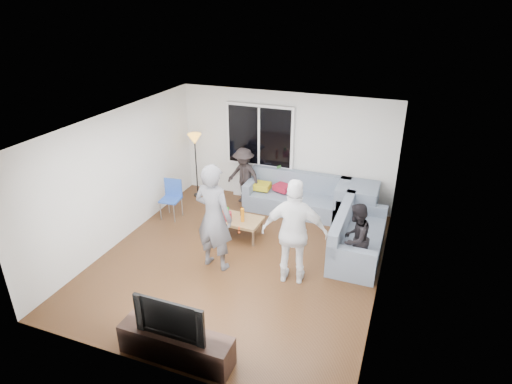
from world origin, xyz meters
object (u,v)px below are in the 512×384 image
at_px(coffee_table, 235,227).
at_px(player_right, 295,233).
at_px(player_left, 214,217).
at_px(tv_console, 176,345).
at_px(spectator_right, 355,239).
at_px(spectator_back, 244,176).
at_px(television, 173,315).
at_px(side_chair, 171,200).
at_px(sofa_back_section, 296,194).
at_px(sofa_right_section, 359,234).
at_px(floor_lamp, 196,166).

xyz_separation_m(coffee_table, player_right, (1.54, -1.03, 0.74)).
distance_m(player_left, tv_console, 2.35).
relative_size(spectator_right, spectator_back, 0.97).
bearing_deg(television, player_right, 66.50).
bearing_deg(coffee_table, side_chair, 172.31).
bearing_deg(television, spectator_back, 101.40).
relative_size(coffee_table, player_left, 0.56).
bearing_deg(spectator_right, television, -14.15).
bearing_deg(sofa_back_section, tv_console, -93.77).
bearing_deg(sofa_right_section, side_chair, 90.06).
bearing_deg(television, side_chair, 121.76).
relative_size(coffee_table, spectator_right, 0.84).
bearing_deg(side_chair, spectator_back, 41.13).
distance_m(coffee_table, floor_lamp, 2.24).
relative_size(side_chair, floor_lamp, 0.55).
height_order(spectator_back, television, spectator_back).
bearing_deg(spectator_back, sofa_back_section, 13.05).
height_order(sofa_back_section, side_chair, side_chair).
height_order(sofa_right_section, coffee_table, sofa_right_section).
xyz_separation_m(spectator_right, spectator_back, (-2.87, 1.89, 0.02)).
xyz_separation_m(sofa_back_section, coffee_table, (-0.87, -1.48, -0.22)).
relative_size(sofa_back_section, coffee_table, 2.09).
bearing_deg(tv_console, spectator_back, 101.40).
bearing_deg(spectator_right, coffee_table, -79.81).
bearing_deg(spectator_right, spectator_back, -104.42).
relative_size(sofa_back_section, spectator_back, 1.71).
distance_m(spectator_right, tv_console, 3.50).
bearing_deg(spectator_right, player_right, -35.69).
height_order(sofa_right_section, player_left, player_left).
relative_size(sofa_right_section, spectator_right, 1.53).
bearing_deg(player_right, television, 57.55).
relative_size(floor_lamp, player_left, 0.79).
distance_m(sofa_back_section, player_right, 2.65).
distance_m(sofa_right_section, spectator_back, 3.15).
height_order(sofa_right_section, player_right, player_right).
relative_size(sofa_right_section, floor_lamp, 1.28).
bearing_deg(coffee_table, floor_lamp, 138.10).
bearing_deg(player_left, tv_console, 109.98).
distance_m(coffee_table, spectator_right, 2.53).
relative_size(sofa_right_section, spectator_back, 1.48).
height_order(coffee_table, side_chair, side_chair).
relative_size(sofa_back_section, tv_console, 1.44).
bearing_deg(coffee_table, spectator_back, 105.19).
bearing_deg(spectator_right, tv_console, -14.15).
relative_size(sofa_back_section, player_right, 1.22).
bearing_deg(player_left, player_right, -168.71).
bearing_deg(television, tv_console, 0.00).
height_order(spectator_right, tv_console, spectator_right).
distance_m(sofa_back_section, spectator_right, 2.46).
relative_size(floor_lamp, television, 1.55).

